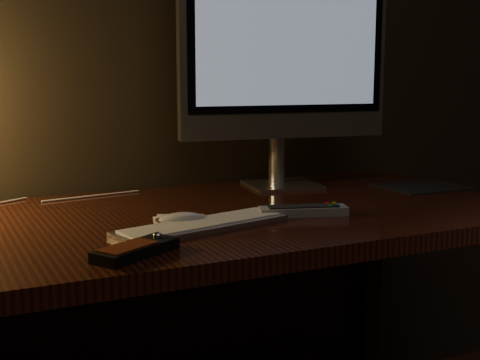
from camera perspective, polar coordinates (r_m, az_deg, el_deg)
name	(u,v)px	position (r m, az deg, el deg)	size (l,w,h in m)	color
desk	(183,261)	(1.64, -4.91, -6.87)	(1.60, 0.75, 0.75)	#3F170E
monitor	(285,53)	(1.88, 3.86, 10.75)	(0.60, 0.20, 0.63)	silver
keyboard	(202,225)	(1.41, -3.23, -3.84)	(0.39, 0.11, 0.01)	silver
mousepad	(422,186)	(1.97, 15.26, -0.53)	(0.24, 0.19, 0.00)	black
mouse	(181,221)	(1.44, -5.04, -3.47)	(0.10, 0.05, 0.02)	white
media_remote	(136,249)	(1.22, -8.88, -5.87)	(0.18, 0.14, 0.03)	black
tv_remote	(303,211)	(1.54, 5.42, -2.61)	(0.21, 0.11, 0.03)	#939598
papers	(181,219)	(1.49, -5.09, -3.35)	(0.12, 0.08, 0.01)	white
cable	(37,202)	(1.75, -16.92, -1.82)	(0.00, 0.00, 0.55)	white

